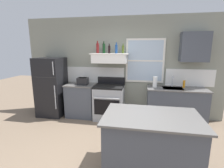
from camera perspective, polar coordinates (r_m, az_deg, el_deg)
ground_plane at (r=3.02m, az=-3.63°, el=-25.97°), size 16.00×16.00×0.00m
back_wall at (r=4.59m, az=3.37°, el=5.67°), size 5.40×0.11×2.70m
refrigerator at (r=4.96m, az=-20.07°, el=-0.93°), size 0.70×0.72×1.62m
counter_left_of_stove at (r=4.73m, az=-10.44°, el=-5.43°), size 0.79×0.63×0.91m
toaster at (r=4.53m, az=-10.06°, el=1.00°), size 0.30×0.20×0.19m
stove_range at (r=4.48m, az=-0.96°, el=-6.13°), size 0.76×0.69×1.09m
range_hood_shelf at (r=4.35m, az=-0.75°, el=8.92°), size 0.96×0.52×0.24m
bottle_red_label_wine at (r=4.46m, az=-4.98°, el=12.22°), size 0.07×0.07×0.32m
bottle_dark_green_wine at (r=4.44m, az=-2.81°, el=12.19°), size 0.07×0.07×0.31m
bottle_balsamic_dark at (r=4.29m, az=-0.96°, el=11.86°), size 0.06×0.06×0.24m
bottle_blue_liqueur at (r=4.31m, az=1.49°, el=12.02°), size 0.07×0.07×0.27m
bottle_olive_oil_square at (r=4.33m, az=3.80°, el=11.84°), size 0.06×0.06×0.24m
counter_right_with_sink at (r=4.51m, az=20.98°, el=-6.91°), size 1.43×0.63×0.91m
sink_faucet at (r=4.43m, az=20.10°, el=1.22°), size 0.03×0.17×0.28m
paper_towel_roll at (r=4.29m, az=14.58°, el=0.70°), size 0.11×0.11×0.27m
dish_soap_bottle at (r=4.51m, az=23.52°, el=0.02°), size 0.06×0.06×0.18m
kitchen_island at (r=2.72m, az=13.06°, el=-19.39°), size 1.40×0.90×0.91m
upper_cabinet_right at (r=4.51m, az=26.53°, el=11.31°), size 0.64×0.32×0.70m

